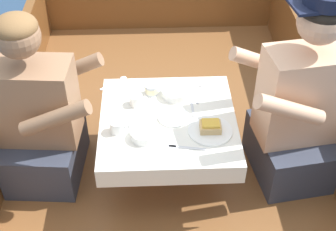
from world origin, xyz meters
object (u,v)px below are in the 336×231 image
object	(u,v)px
person_starboard	(299,109)
sandwich	(210,126)
person_port	(38,118)
coffee_cup_port	(136,100)
coffee_cup_starboard	(117,126)
tin_can	(152,90)

from	to	relation	value
person_starboard	sandwich	xyz separation A→B (m)	(-0.44, -0.08, -0.02)
person_port	person_starboard	world-z (taller)	person_starboard
sandwich	coffee_cup_port	bearing A→B (deg)	148.14
sandwich	coffee_cup_starboard	size ratio (longest dim) A/B	1.06
person_starboard	sandwich	size ratio (longest dim) A/B	10.34
sandwich	coffee_cup_starboard	distance (m)	0.44
person_port	tin_can	size ratio (longest dim) A/B	13.92
person_port	person_starboard	size ratio (longest dim) A/B	0.90
person_starboard	coffee_cup_port	bearing A→B (deg)	-18.02
tin_can	person_starboard	bearing A→B (deg)	-16.88
person_starboard	tin_can	distance (m)	0.74
coffee_cup_port	tin_can	size ratio (longest dim) A/B	1.40
person_starboard	person_port	bearing A→B (deg)	-10.30
tin_can	coffee_cup_port	bearing A→B (deg)	-133.30
coffee_cup_port	tin_can	distance (m)	0.11
person_port	coffee_cup_port	size ratio (longest dim) A/B	9.97
person_starboard	coffee_cup_port	distance (m)	0.80
sandwich	tin_can	size ratio (longest dim) A/B	1.50
person_port	coffee_cup_starboard	distance (m)	0.41
person_port	coffee_cup_port	bearing A→B (deg)	15.40
sandwich	coffee_cup_starboard	xyz separation A→B (m)	(-0.44, 0.02, -0.00)
sandwich	coffee_cup_starboard	bearing A→B (deg)	177.47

